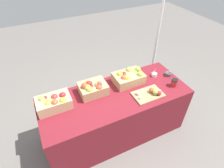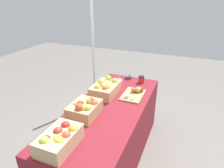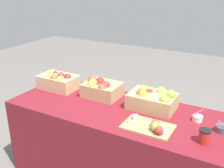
{
  "view_description": "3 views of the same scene",
  "coord_description": "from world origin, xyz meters",
  "px_view_note": "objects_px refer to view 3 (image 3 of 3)",
  "views": [
    {
      "loc": [
        -0.76,
        -1.49,
        2.31
      ],
      "look_at": [
        -0.06,
        -0.03,
        0.96
      ],
      "focal_mm": 29.16,
      "sensor_mm": 36.0,
      "label": 1
    },
    {
      "loc": [
        -1.76,
        -0.77,
        1.89
      ],
      "look_at": [
        0.06,
        -0.02,
        1.0
      ],
      "focal_mm": 32.06,
      "sensor_mm": 36.0,
      "label": 2
    },
    {
      "loc": [
        1.0,
        -1.87,
        1.8
      ],
      "look_at": [
        -0.02,
        -0.03,
        0.97
      ],
      "focal_mm": 43.72,
      "sensor_mm": 36.0,
      "label": 3
    }
  ],
  "objects_px": {
    "cutting_board_front": "(150,127)",
    "apple_crate_right": "(153,100)",
    "coffee_cup": "(205,136)",
    "apple_crate_left": "(58,81)",
    "sample_bowl_mid": "(222,129)",
    "sample_bowl_near": "(198,118)",
    "apple_crate_middle": "(101,88)"
  },
  "relations": [
    {
      "from": "apple_crate_middle",
      "to": "cutting_board_front",
      "type": "height_order",
      "value": "apple_crate_middle"
    },
    {
      "from": "apple_crate_middle",
      "to": "sample_bowl_near",
      "type": "height_order",
      "value": "apple_crate_middle"
    },
    {
      "from": "apple_crate_middle",
      "to": "sample_bowl_mid",
      "type": "relative_size",
      "value": 3.46
    },
    {
      "from": "apple_crate_right",
      "to": "sample_bowl_mid",
      "type": "distance_m",
      "value": 0.6
    },
    {
      "from": "apple_crate_left",
      "to": "coffee_cup",
      "type": "bearing_deg",
      "value": -10.72
    },
    {
      "from": "sample_bowl_near",
      "to": "apple_crate_left",
      "type": "bearing_deg",
      "value": -179.96
    },
    {
      "from": "cutting_board_front",
      "to": "coffee_cup",
      "type": "relative_size",
      "value": 3.67
    },
    {
      "from": "cutting_board_front",
      "to": "apple_crate_right",
      "type": "bearing_deg",
      "value": 109.16
    },
    {
      "from": "sample_bowl_mid",
      "to": "coffee_cup",
      "type": "height_order",
      "value": "coffee_cup"
    },
    {
      "from": "apple_crate_middle",
      "to": "coffee_cup",
      "type": "xyz_separation_m",
      "value": [
        1.02,
        -0.33,
        -0.03
      ]
    },
    {
      "from": "sample_bowl_near",
      "to": "coffee_cup",
      "type": "bearing_deg",
      "value": -69.2
    },
    {
      "from": "sample_bowl_mid",
      "to": "coffee_cup",
      "type": "relative_size",
      "value": 0.96
    },
    {
      "from": "apple_crate_left",
      "to": "apple_crate_middle",
      "type": "distance_m",
      "value": 0.5
    },
    {
      "from": "sample_bowl_near",
      "to": "sample_bowl_mid",
      "type": "bearing_deg",
      "value": -21.14
    },
    {
      "from": "apple_crate_left",
      "to": "coffee_cup",
      "type": "height_order",
      "value": "apple_crate_left"
    },
    {
      "from": "apple_crate_right",
      "to": "apple_crate_left",
      "type": "bearing_deg",
      "value": -177.69
    },
    {
      "from": "cutting_board_front",
      "to": "coffee_cup",
      "type": "bearing_deg",
      "value": 2.36
    },
    {
      "from": "apple_crate_middle",
      "to": "cutting_board_front",
      "type": "relative_size",
      "value": 0.91
    },
    {
      "from": "sample_bowl_mid",
      "to": "cutting_board_front",
      "type": "bearing_deg",
      "value": -153.82
    },
    {
      "from": "apple_crate_left",
      "to": "sample_bowl_mid",
      "type": "relative_size",
      "value": 3.91
    },
    {
      "from": "sample_bowl_near",
      "to": "coffee_cup",
      "type": "relative_size",
      "value": 0.99
    },
    {
      "from": "apple_crate_left",
      "to": "coffee_cup",
      "type": "xyz_separation_m",
      "value": [
        1.51,
        -0.29,
        -0.03
      ]
    },
    {
      "from": "sample_bowl_near",
      "to": "coffee_cup",
      "type": "height_order",
      "value": "coffee_cup"
    },
    {
      "from": "sample_bowl_mid",
      "to": "apple_crate_left",
      "type": "bearing_deg",
      "value": 177.38
    },
    {
      "from": "apple_crate_left",
      "to": "sample_bowl_mid",
      "type": "distance_m",
      "value": 1.6
    },
    {
      "from": "apple_crate_right",
      "to": "cutting_board_front",
      "type": "bearing_deg",
      "value": -70.84
    },
    {
      "from": "apple_crate_left",
      "to": "coffee_cup",
      "type": "distance_m",
      "value": 1.54
    },
    {
      "from": "apple_crate_left",
      "to": "sample_bowl_mid",
      "type": "xyz_separation_m",
      "value": [
        1.59,
        -0.07,
        -0.06
      ]
    },
    {
      "from": "cutting_board_front",
      "to": "sample_bowl_near",
      "type": "relative_size",
      "value": 3.72
    },
    {
      "from": "sample_bowl_near",
      "to": "sample_bowl_mid",
      "type": "height_order",
      "value": "sample_bowl_near"
    },
    {
      "from": "apple_crate_middle",
      "to": "coffee_cup",
      "type": "bearing_deg",
      "value": -17.76
    },
    {
      "from": "cutting_board_front",
      "to": "sample_bowl_near",
      "type": "distance_m",
      "value": 0.41
    }
  ]
}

